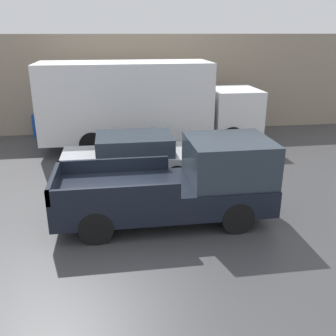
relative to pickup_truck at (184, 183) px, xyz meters
name	(u,v)px	position (x,y,z in m)	size (l,w,h in m)	color
ground_plane	(113,229)	(-1.83, -0.32, -0.98)	(60.00, 60.00, 0.00)	#3D3D3F
building_wall	(109,85)	(-1.83, 9.39, 1.27)	(28.00, 0.15, 4.51)	gray
pickup_truck	(184,183)	(0.00, 0.00, 0.00)	(5.40, 2.08, 2.10)	black
car	(132,157)	(-1.15, 2.94, -0.20)	(4.39, 1.97, 1.51)	#B7BABF
delivery_truck	(143,103)	(-0.47, 6.63, 0.89)	(8.93, 2.49, 3.49)	white
newspaper_box	(38,125)	(-5.16, 9.07, -0.48)	(0.45, 0.40, 1.01)	#194CB2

